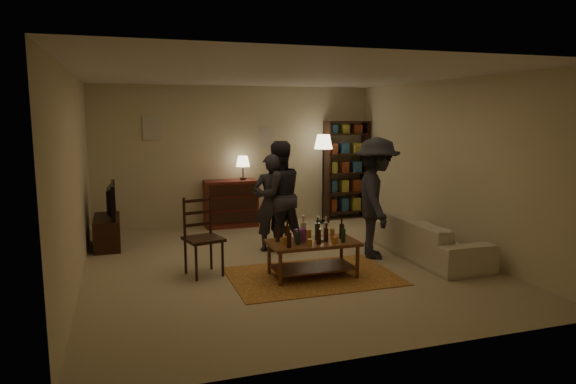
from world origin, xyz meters
name	(u,v)px	position (x,y,z in m)	size (l,w,h in m)	color
floor	(283,264)	(0.00, 0.00, 0.00)	(6.00, 6.00, 0.00)	#C6B793
room_shell	(204,132)	(-0.65, 2.98, 1.81)	(6.00, 6.00, 6.00)	beige
rug	(313,276)	(0.20, -0.69, 0.01)	(2.20, 1.50, 0.01)	brown
coffee_table	(312,246)	(0.19, -0.69, 0.42)	(1.19, 0.66, 0.83)	brown
dining_chair	(201,233)	(-1.19, -0.10, 0.57)	(0.57, 0.57, 1.08)	black
tv_stand	(107,224)	(-2.44, 1.80, 0.38)	(0.40, 1.00, 1.06)	black
dresser	(231,202)	(-0.19, 2.71, 0.48)	(1.00, 0.50, 1.36)	maroon
bookshelf	(346,169)	(2.25, 2.78, 1.03)	(0.90, 0.34, 2.02)	black
floor_lamp	(323,148)	(1.63, 2.50, 1.50)	(0.36, 0.36, 1.76)	black
sofa	(430,238)	(2.20, -0.40, 0.30)	(2.08, 0.81, 0.61)	beige
person_left	(271,203)	(0.05, 0.76, 0.77)	(0.56, 0.37, 1.55)	#2A2A33
person_right	(278,196)	(0.17, 0.80, 0.87)	(0.85, 0.66, 1.75)	#2A2931
person_by_sofa	(376,198)	(1.44, -0.08, 0.91)	(1.18, 0.68, 1.82)	#26262D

